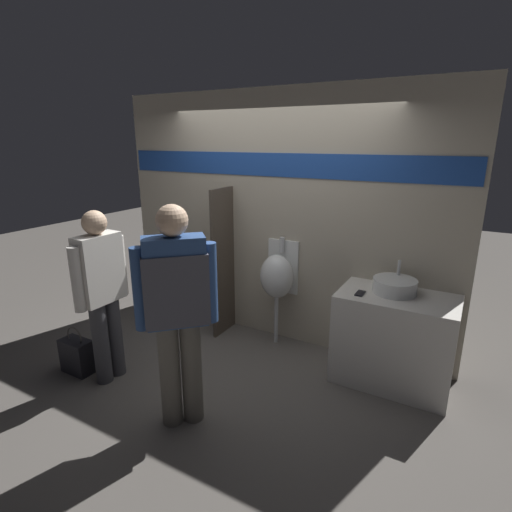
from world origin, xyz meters
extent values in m
plane|color=#5B5651|center=(0.00, 0.00, 0.00)|extent=(16.00, 16.00, 0.00)
cube|color=#B2A893|center=(0.00, 0.60, 1.35)|extent=(3.91, 0.06, 2.70)
cube|color=#1E479E|center=(0.00, 0.56, 1.94)|extent=(3.84, 0.01, 0.24)
cube|color=silver|center=(1.39, 0.27, 0.43)|extent=(1.02, 0.61, 0.86)
cylinder|color=silver|center=(1.34, 0.33, 0.92)|extent=(0.39, 0.39, 0.13)
cylinder|color=silver|center=(1.34, 0.46, 1.06)|extent=(0.03, 0.03, 0.14)
cube|color=black|center=(1.09, 0.14, 0.86)|extent=(0.07, 0.14, 0.01)
cube|color=#4C4238|center=(-0.54, 0.36, 0.84)|extent=(0.03, 0.42, 1.69)
cylinder|color=silver|center=(0.12, 0.41, 0.28)|extent=(0.04, 0.04, 0.56)
ellipsoid|color=silver|center=(0.12, 0.41, 0.78)|extent=(0.37, 0.31, 0.48)
cube|color=silver|center=(0.12, 0.56, 0.85)|extent=(0.36, 0.02, 0.60)
cylinder|color=silver|center=(0.12, 0.52, 1.11)|extent=(0.06, 0.06, 0.16)
cylinder|color=silver|center=(-1.20, 0.19, 0.21)|extent=(0.41, 0.41, 0.42)
torus|color=silver|center=(-1.20, 0.19, 0.43)|extent=(0.42, 0.42, 0.04)
cube|color=silver|center=(-1.20, 0.48, 0.56)|extent=(0.38, 0.16, 0.28)
cylinder|color=silver|center=(-1.20, 0.46, 0.78)|extent=(0.06, 0.06, 0.14)
cylinder|color=#666056|center=(-0.01, -1.18, 0.43)|extent=(0.16, 0.16, 0.85)
cylinder|color=#666056|center=(0.11, -1.06, 0.43)|extent=(0.16, 0.16, 0.85)
cube|color=#2D4C84|center=(0.05, -1.12, 1.19)|extent=(0.45, 0.45, 0.68)
cube|color=#4C4C56|center=(0.05, -1.12, 1.14)|extent=(0.49, 0.49, 0.54)
cylinder|color=#2D4C84|center=(-0.13, -1.30, 1.16)|extent=(0.11, 0.11, 0.62)
cylinder|color=#2D4C84|center=(0.23, -0.94, 1.16)|extent=(0.11, 0.11, 0.62)
sphere|color=beige|center=(0.05, -1.12, 1.64)|extent=(0.23, 0.23, 0.23)
cylinder|color=#3D3D42|center=(-0.94, -1.06, 0.39)|extent=(0.15, 0.15, 0.78)
cylinder|color=#3D3D42|center=(-0.94, -0.90, 0.39)|extent=(0.15, 0.15, 0.78)
cube|color=silver|center=(-0.94, -0.98, 1.09)|extent=(0.19, 0.41, 0.62)
cylinder|color=silver|center=(-0.94, -1.21, 1.06)|extent=(0.10, 0.10, 0.57)
cylinder|color=silver|center=(-0.94, -0.75, 1.06)|extent=(0.10, 0.10, 0.57)
sphere|color=beige|center=(-0.94, -0.98, 1.51)|extent=(0.21, 0.21, 0.21)
cube|color=#232328|center=(-1.29, -1.07, 0.17)|extent=(0.32, 0.17, 0.34)
torus|color=#4C4742|center=(-1.29, -1.07, 0.38)|extent=(0.20, 0.01, 0.20)
camera|label=1|loc=(1.91, -3.22, 2.19)|focal=28.00mm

